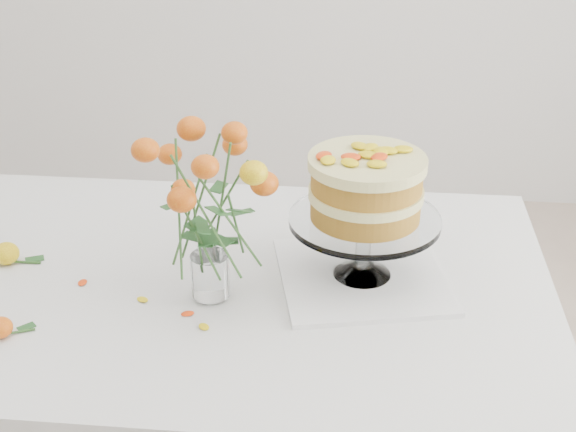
# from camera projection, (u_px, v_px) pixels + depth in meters

# --- Properties ---
(table) EXTENTS (1.43, 0.93, 0.76)m
(table) POSITION_uv_depth(u_px,v_px,m) (213.00, 310.00, 1.72)
(table) COLOR tan
(table) RESTS_ON ground
(napkin) EXTENTS (0.40, 0.40, 0.01)m
(napkin) POSITION_uv_depth(u_px,v_px,m) (362.00, 276.00, 1.67)
(napkin) COLOR white
(napkin) RESTS_ON table
(cake_stand) EXTENTS (0.31, 0.31, 0.28)m
(cake_stand) POSITION_uv_depth(u_px,v_px,m) (366.00, 194.00, 1.59)
(cake_stand) COLOR white
(cake_stand) RESTS_ON napkin
(rose_vase) EXTENTS (0.26, 0.26, 0.38)m
(rose_vase) POSITION_uv_depth(u_px,v_px,m) (206.00, 196.00, 1.51)
(rose_vase) COLOR white
(rose_vase) RESTS_ON table
(loose_rose_near) EXTENTS (0.10, 0.06, 0.05)m
(loose_rose_near) POSITION_uv_depth(u_px,v_px,m) (6.00, 254.00, 1.72)
(loose_rose_near) COLOR yellow
(loose_rose_near) RESTS_ON table
(loose_rose_far) EXTENTS (0.08, 0.05, 0.04)m
(loose_rose_far) POSITION_uv_depth(u_px,v_px,m) (1.00, 328.00, 1.48)
(loose_rose_far) COLOR #C23909
(loose_rose_far) RESTS_ON table
(stray_petal_a) EXTENTS (0.03, 0.02, 0.00)m
(stray_petal_a) POSITION_uv_depth(u_px,v_px,m) (142.00, 300.00, 1.60)
(stray_petal_a) COLOR yellow
(stray_petal_a) RESTS_ON table
(stray_petal_b) EXTENTS (0.03, 0.02, 0.00)m
(stray_petal_b) POSITION_uv_depth(u_px,v_px,m) (188.00, 314.00, 1.55)
(stray_petal_b) COLOR yellow
(stray_petal_b) RESTS_ON table
(stray_petal_c) EXTENTS (0.03, 0.02, 0.00)m
(stray_petal_c) POSITION_uv_depth(u_px,v_px,m) (204.00, 327.00, 1.52)
(stray_petal_c) COLOR yellow
(stray_petal_c) RESTS_ON table
(stray_petal_d) EXTENTS (0.03, 0.02, 0.00)m
(stray_petal_d) POSITION_uv_depth(u_px,v_px,m) (82.00, 283.00, 1.66)
(stray_petal_d) COLOR yellow
(stray_petal_d) RESTS_ON table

